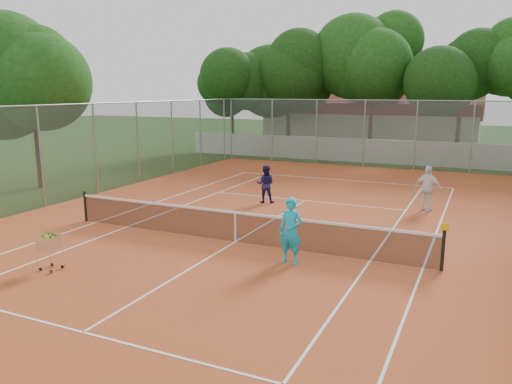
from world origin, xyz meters
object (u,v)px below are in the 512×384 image
at_px(player_near, 291,231).
at_px(player_far_right, 428,189).
at_px(clubhouse, 373,119).
at_px(player_far_left, 265,184).
at_px(ball_hopper, 50,251).
at_px(tennis_net, 235,226).

relative_size(player_near, player_far_right, 1.02).
bearing_deg(clubhouse, player_near, -82.06).
height_order(player_near, player_far_left, player_near).
relative_size(player_far_right, ball_hopper, 1.74).
bearing_deg(ball_hopper, player_far_left, 97.16).
distance_m(clubhouse, player_near, 30.38).
height_order(tennis_net, player_far_left, player_far_left).
bearing_deg(tennis_net, clubhouse, 93.95).
height_order(player_far_left, ball_hopper, player_far_left).
xyz_separation_m(player_near, player_far_right, (2.65, 7.68, -0.02)).
distance_m(clubhouse, ball_hopper, 33.21).
distance_m(player_near, player_far_right, 8.13).
xyz_separation_m(clubhouse, player_far_left, (0.63, -23.60, -1.41)).
height_order(player_far_left, player_far_right, player_far_right).
bearing_deg(tennis_net, ball_hopper, -127.66).
relative_size(clubhouse, player_far_left, 10.58).
bearing_deg(clubhouse, player_far_right, -73.00).
relative_size(player_near, ball_hopper, 1.77).
bearing_deg(player_far_left, clubhouse, -104.69).
distance_m(tennis_net, ball_hopper, 5.24).
distance_m(tennis_net, player_far_left, 5.58).
height_order(tennis_net, player_far_right, player_far_right).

